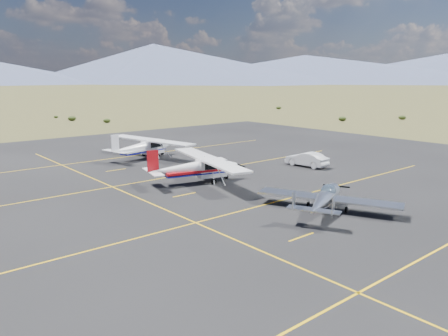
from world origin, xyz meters
name	(u,v)px	position (x,y,z in m)	size (l,w,h in m)	color
ground	(290,211)	(0.00, 0.00, 0.00)	(1600.00, 1600.00, 0.00)	#383D1C
apron	(221,190)	(0.00, 7.00, 0.00)	(72.00, 72.00, 0.02)	black
aircraft_low_wing	(326,198)	(1.50, -1.60, 0.96)	(6.97, 8.93, 2.00)	silver
aircraft_cessna	(196,167)	(-0.18, 9.91, 1.30)	(7.46, 11.56, 2.93)	white
aircraft_plain	(143,147)	(1.76, 21.87, 1.28)	(7.21, 11.45, 2.89)	white
sedan	(307,159)	(11.77, 8.43, 0.69)	(1.44, 4.14, 1.36)	silver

